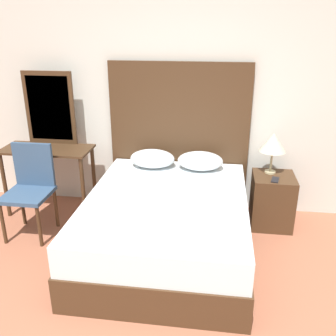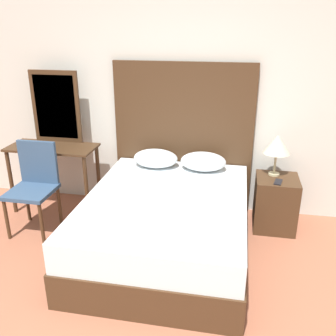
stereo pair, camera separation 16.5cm
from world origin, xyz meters
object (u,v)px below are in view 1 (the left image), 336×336
at_px(bed, 167,225).
at_px(phone_on_nightstand, 275,180).
at_px(table_lamp, 273,143).
at_px(chair, 31,184).
at_px(phone_on_bed, 137,204).
at_px(vanity_desk, 48,161).
at_px(nightstand, 272,200).

xyz_separation_m(bed, phone_on_nightstand, (1.05, 0.57, 0.29)).
xyz_separation_m(table_lamp, chair, (-2.46, -0.57, -0.37)).
xyz_separation_m(phone_on_bed, vanity_desk, (-1.20, 0.83, 0.04)).
distance_m(bed, chair, 1.48).
xyz_separation_m(phone_on_nightstand, vanity_desk, (-2.49, 0.08, 0.05)).
bearing_deg(table_lamp, nightstand, -66.72).
bearing_deg(phone_on_bed, nightstand, 33.53).
distance_m(table_lamp, phone_on_nightstand, 0.39).
xyz_separation_m(bed, phone_on_bed, (-0.24, -0.18, 0.30)).
bearing_deg(chair, table_lamp, 12.96).
distance_m(bed, phone_on_nightstand, 1.23).
height_order(phone_on_bed, vanity_desk, vanity_desk).
bearing_deg(chair, nightstand, 10.81).
xyz_separation_m(nightstand, phone_on_nightstand, (-0.01, -0.11, 0.29)).
distance_m(phone_on_bed, table_lamp, 1.61).
distance_m(bed, phone_on_bed, 0.43).
bearing_deg(chair, phone_on_bed, -17.71).
relative_size(nightstand, vanity_desk, 0.58).
xyz_separation_m(phone_on_bed, table_lamp, (1.26, 0.95, 0.32)).
bearing_deg(nightstand, bed, -147.23).
relative_size(nightstand, table_lamp, 1.30).
relative_size(phone_on_nightstand, chair, 0.17).
height_order(vanity_desk, chair, chair).
distance_m(bed, table_lamp, 1.42).
distance_m(nightstand, chair, 2.56).
bearing_deg(bed, vanity_desk, 155.94).
relative_size(bed, nightstand, 3.36).
xyz_separation_m(nightstand, vanity_desk, (-2.50, -0.03, 0.35)).
relative_size(vanity_desk, chair, 1.06).
xyz_separation_m(bed, vanity_desk, (-1.44, 0.64, 0.34)).
xyz_separation_m(bed, nightstand, (1.06, 0.68, -0.00)).
distance_m(phone_on_nightstand, vanity_desk, 2.49).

